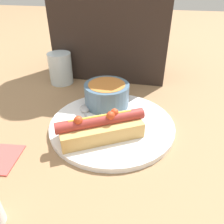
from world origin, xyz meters
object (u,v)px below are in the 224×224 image
Objects in this scene: soup_bowl at (107,94)px; hot_dog at (101,127)px; spoon at (85,113)px; drinking_glass at (61,68)px.

hot_dog is at bearing -81.96° from soup_bowl.
drinking_glass reaches higher than spoon.
soup_bowl is 1.17× the size of drinking_glass.
hot_dog is 1.12× the size of spoon.
hot_dog is at bearing -160.37° from spoon.
soup_bowl is at bearing -35.34° from drinking_glass.
soup_bowl is 0.22m from drinking_glass.
hot_dog reaches higher than soup_bowl.
drinking_glass is at bearing 97.60° from hot_dog.
spoon is at bearing 99.36° from hot_dog.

